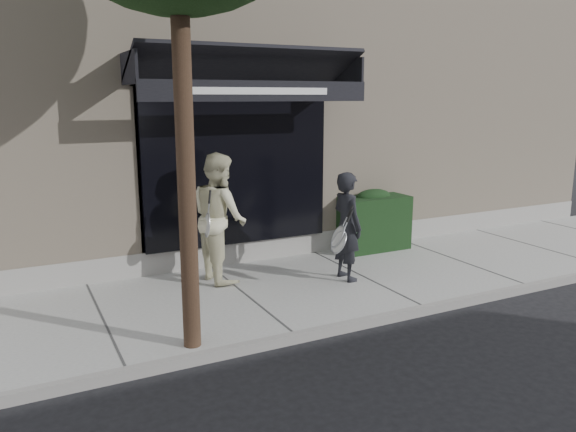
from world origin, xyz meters
TOP-DOWN VIEW (x-y plane):
  - ground at (0.00, 0.00)m, footprint 80.00×80.00m
  - sidewalk at (0.00, 0.00)m, footprint 20.00×3.00m
  - curb at (0.00, -1.55)m, footprint 20.00×0.10m
  - building_facade at (-0.01, 4.96)m, footprint 14.30×8.04m
  - hedge at (1.10, 1.25)m, footprint 1.30×0.70m
  - pedestrian_front at (-0.31, -0.05)m, footprint 0.65×0.78m
  - pedestrian_back at (-2.07, 0.82)m, footprint 0.82×1.02m

SIDE VIEW (x-z plane):
  - ground at x=0.00m, z-range 0.00..0.00m
  - sidewalk at x=0.00m, z-range 0.00..0.12m
  - curb at x=0.00m, z-range 0.00..0.14m
  - hedge at x=1.10m, z-range 0.09..1.23m
  - pedestrian_front at x=-0.31m, z-range 0.12..1.81m
  - pedestrian_back at x=-2.07m, z-range 0.12..2.11m
  - building_facade at x=-0.01m, z-range -0.08..5.56m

